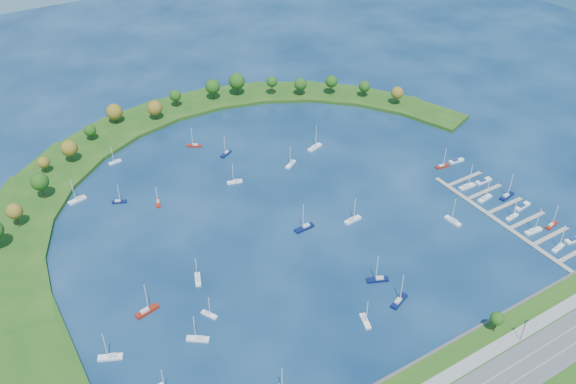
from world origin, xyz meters
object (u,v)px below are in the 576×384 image
moored_boat_1 (119,201)px  docked_boat_0 (558,247)px  moored_boat_19 (304,227)px  docked_boat_3 (552,225)px  moored_boat_3 (198,338)px  docked_boat_6 (485,198)px  moored_boat_21 (291,164)px  docked_boat_1 (574,240)px  moored_boat_4 (235,181)px  docked_boat_9 (483,181)px  moored_boat_18 (158,202)px  docked_boat_2 (533,230)px  docked_boat_10 (442,166)px  moored_boat_16 (399,300)px  docked_boat_4 (512,216)px  moored_boat_9 (453,220)px  docked_boat_5 (522,206)px  moored_boat_5 (378,279)px  moored_boat_6 (315,147)px  dock_system (509,216)px  harbor_tower (158,106)px  docked_boat_7 (507,196)px  moored_boat_12 (115,161)px  moored_boat_14 (353,219)px  moored_boat_17 (77,199)px  moored_boat_2 (209,314)px  docked_boat_11 (456,161)px  moored_boat_8 (226,153)px  moored_boat_7 (110,357)px  docked_boat_8 (467,186)px  moored_boat_13 (194,145)px  moored_boat_11 (147,311)px

moored_boat_1 → docked_boat_0: size_ratio=0.92×
moored_boat_19 → docked_boat_3: size_ratio=1.25×
moored_boat_1 → docked_boat_0: docked_boat_0 is taller
moored_boat_3 → docked_boat_6: (154.56, 6.62, 0.01)m
moored_boat_21 → docked_boat_1: moored_boat_21 is taller
docked_boat_3 → moored_boat_4: bearing=126.1°
moored_boat_4 → docked_boat_1: 159.59m
docked_boat_9 → moored_boat_18: bearing=156.0°
docked_boat_1 → docked_boat_2: 17.16m
moored_boat_3 → docked_boat_10: moored_boat_3 is taller
docked_boat_0 → docked_boat_10: (2.40, 74.37, 0.01)m
moored_boat_16 → docked_boat_4: bearing=-11.2°
moored_boat_18 → moored_boat_21: (71.89, -4.63, 0.05)m
moored_boat_16 → moored_boat_19: moored_boat_19 is taller
moored_boat_9 → moored_boat_3: bearing=87.4°
moored_boat_1 → moored_boat_4: (54.88, -14.39, 0.03)m
moored_boat_1 → moored_boat_9: bearing=-12.6°
docked_boat_0 → docked_boat_5: 30.47m
moored_boat_16 → moored_boat_21: bearing=60.4°
moored_boat_5 → docked_boat_10: (81.54, 48.63, -0.05)m
docked_boat_10 → moored_boat_18: bearing=168.5°
moored_boat_21 → docked_boat_0: bearing=87.4°
moored_boat_4 → moored_boat_6: size_ratio=0.82×
moored_boat_9 → dock_system: bearing=-116.6°
moored_boat_18 → docked_boat_10: docked_boat_10 is taller
harbor_tower → docked_boat_7: (111.26, -169.67, -3.40)m
moored_boat_12 → docked_boat_2: bearing=125.7°
moored_boat_6 → moored_boat_18: size_ratio=1.37×
docked_boat_0 → moored_boat_9: bearing=114.3°
moored_boat_14 → docked_boat_6: moored_boat_14 is taller
harbor_tower → moored_boat_3: size_ratio=0.38×
moored_boat_1 → moored_boat_5: 129.11m
moored_boat_17 → docked_boat_7: bearing=137.5°
harbor_tower → moored_boat_12: moored_boat_12 is taller
moored_boat_18 → docked_boat_2: bearing=70.2°
dock_system → moored_boat_2: size_ratio=8.29×
moored_boat_9 → docked_boat_11: bearing=-49.5°
moored_boat_2 → moored_boat_8: bearing=122.1°
moored_boat_7 → docked_boat_1: (195.01, -44.87, -0.23)m
moored_boat_16 → docked_boat_8: moored_boat_16 is taller
moored_boat_2 → moored_boat_14: 83.56m
dock_system → moored_boat_13: size_ratio=7.19×
docked_boat_3 → docked_boat_8: (-10.53, 42.35, 0.06)m
harbor_tower → moored_boat_5: bearing=-83.2°
moored_boat_7 → moored_boat_12: 130.87m
dock_system → docked_boat_8: 27.28m
moored_boat_3 → docked_boat_10: bearing=-129.1°
moored_boat_7 → moored_boat_11: bearing=-118.5°
moored_boat_8 → moored_boat_13: bearing=-85.8°
moored_boat_21 → docked_boat_8: (63.64, -63.25, 0.04)m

